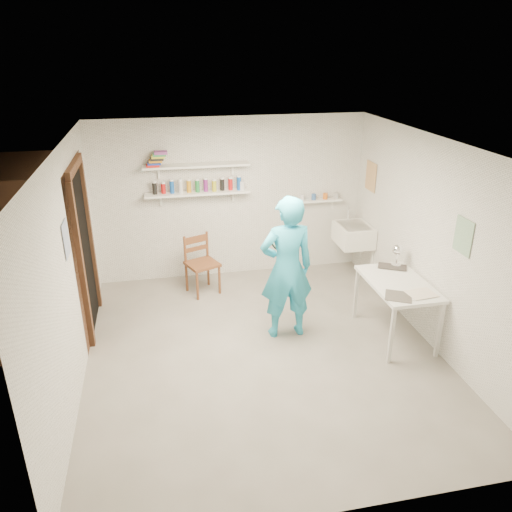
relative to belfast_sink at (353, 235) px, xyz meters
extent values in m
cube|color=slate|center=(-1.75, -1.70, -0.71)|extent=(4.00, 4.50, 0.02)
cube|color=silver|center=(-1.75, -1.70, 1.71)|extent=(4.00, 4.50, 0.02)
cube|color=silver|center=(-1.75, 0.56, 0.50)|extent=(4.00, 0.02, 2.40)
cube|color=silver|center=(-1.75, -3.96, 0.50)|extent=(4.00, 0.02, 2.40)
cube|color=silver|center=(-3.76, -1.70, 0.50)|extent=(0.02, 4.50, 2.40)
cube|color=silver|center=(0.26, -1.70, 0.50)|extent=(0.02, 4.50, 2.40)
cube|color=black|center=(-3.74, -0.65, 0.30)|extent=(0.02, 0.90, 2.00)
cube|color=brown|center=(-4.45, -0.65, 0.35)|extent=(1.40, 1.50, 2.10)
cube|color=brown|center=(-3.72, -0.65, 1.35)|extent=(0.06, 1.05, 0.10)
cube|color=brown|center=(-3.72, -1.15, 0.30)|extent=(0.06, 0.10, 2.00)
cube|color=brown|center=(-3.72, -0.15, 0.30)|extent=(0.06, 0.10, 2.00)
cube|color=white|center=(-2.25, 0.43, 0.65)|extent=(1.50, 0.22, 0.03)
cube|color=white|center=(-2.25, 0.43, 1.05)|extent=(1.50, 0.22, 0.03)
cube|color=white|center=(-0.40, 0.47, 0.42)|extent=(0.70, 0.14, 0.03)
cube|color=#334C7F|center=(-3.74, -1.65, 0.85)|extent=(0.01, 0.28, 0.36)
cube|color=#995933|center=(0.24, 0.10, 0.85)|extent=(0.01, 0.34, 0.42)
cube|color=#3F724C|center=(0.24, -2.25, 0.80)|extent=(0.01, 0.30, 0.38)
cube|color=white|center=(0.00, 0.00, 0.00)|extent=(0.48, 0.60, 0.30)
imported|color=#29A7CE|center=(-1.39, -1.36, 0.19)|extent=(0.66, 0.45, 1.78)
cylinder|color=beige|center=(-1.39, -1.14, 0.48)|extent=(0.32, 0.05, 0.32)
cube|color=brown|center=(-2.27, -0.04, -0.26)|extent=(0.53, 0.52, 0.89)
cube|color=silver|center=(-0.11, -1.68, -0.33)|extent=(0.66, 1.11, 0.74)
sphere|color=white|center=(0.07, -1.24, 0.26)|extent=(0.14, 0.14, 0.14)
cylinder|color=black|center=(-2.89, 0.43, 0.75)|extent=(0.06, 0.06, 0.17)
cylinder|color=red|center=(-2.76, 0.43, 0.75)|extent=(0.06, 0.06, 0.17)
cylinder|color=blue|center=(-2.63, 0.43, 0.75)|extent=(0.06, 0.06, 0.17)
cylinder|color=white|center=(-2.50, 0.43, 0.75)|extent=(0.06, 0.06, 0.17)
cylinder|color=orange|center=(-2.38, 0.43, 0.75)|extent=(0.06, 0.06, 0.17)
cylinder|color=#268C3F|center=(-2.25, 0.43, 0.75)|extent=(0.06, 0.06, 0.17)
cylinder|color=#8C268C|center=(-2.12, 0.43, 0.75)|extent=(0.06, 0.06, 0.17)
cylinder|color=gold|center=(-2.00, 0.43, 0.75)|extent=(0.06, 0.06, 0.17)
cylinder|color=black|center=(-1.87, 0.43, 0.75)|extent=(0.06, 0.06, 0.17)
cylinder|color=red|center=(-1.74, 0.43, 0.75)|extent=(0.06, 0.06, 0.17)
cylinder|color=blue|center=(-1.61, 0.43, 0.75)|extent=(0.06, 0.06, 0.17)
cube|color=red|center=(-2.85, 0.43, 1.08)|extent=(0.18, 0.14, 0.03)
cube|color=#1933A5|center=(-2.83, 0.43, 1.11)|extent=(0.18, 0.14, 0.03)
cube|color=orange|center=(-2.81, 0.43, 1.14)|extent=(0.18, 0.14, 0.03)
cube|color=black|center=(-2.79, 0.43, 1.16)|extent=(0.18, 0.14, 0.03)
cube|color=yellow|center=(-2.77, 0.43, 1.19)|extent=(0.18, 0.14, 0.03)
cube|color=#338C4C|center=(-2.75, 0.43, 1.22)|extent=(0.18, 0.14, 0.03)
cube|color=#8C3F8C|center=(-2.73, 0.43, 1.25)|extent=(0.18, 0.14, 0.03)
cylinder|color=silver|center=(-0.61, 0.47, 0.48)|extent=(0.07, 0.07, 0.09)
cylinder|color=#335999|center=(-0.47, 0.47, 0.48)|extent=(0.07, 0.07, 0.09)
cylinder|color=orange|center=(-0.33, 0.47, 0.48)|extent=(0.07, 0.07, 0.09)
cylinder|color=#999999|center=(-0.19, 0.47, 0.48)|extent=(0.07, 0.07, 0.09)
cube|color=silver|center=(-0.11, -1.68, 0.04)|extent=(0.30, 0.22, 0.00)
cube|color=#4C4742|center=(-0.11, -1.68, 0.04)|extent=(0.30, 0.22, 0.00)
cube|color=beige|center=(-0.11, -1.68, 0.05)|extent=(0.30, 0.22, 0.00)
cube|color=#383330|center=(-0.11, -1.68, 0.05)|extent=(0.30, 0.22, 0.00)
camera|label=1|loc=(-2.82, -6.52, 2.63)|focal=35.00mm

